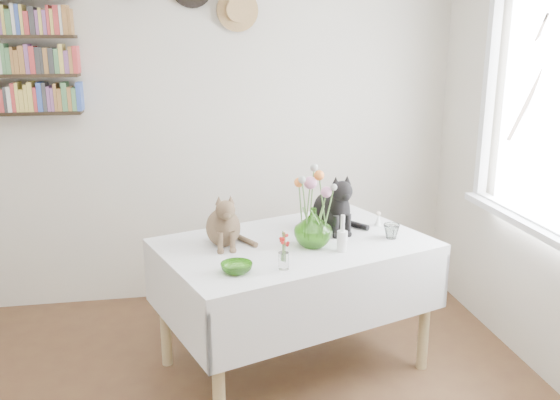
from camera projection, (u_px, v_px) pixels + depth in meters
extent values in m
cube|color=beige|center=(175.00, 129.00, 4.17)|extent=(4.04, 0.04, 2.54)
cube|color=white|center=(549.00, 230.00, 3.20)|extent=(0.06, 1.52, 0.06)
cube|color=white|center=(491.00, 99.00, 3.73)|extent=(0.06, 0.06, 1.20)
cube|color=white|center=(544.00, 230.00, 3.20)|extent=(0.12, 1.50, 0.04)
cube|color=white|center=(295.00, 247.00, 3.31)|extent=(1.68, 1.36, 0.06)
cylinder|color=tan|center=(218.00, 372.00, 2.78)|extent=(0.06, 0.06, 0.71)
cylinder|color=tan|center=(425.00, 312.00, 3.39)|extent=(0.06, 0.06, 0.71)
cylinder|color=tan|center=(165.00, 309.00, 3.43)|extent=(0.06, 0.06, 0.71)
cylinder|color=tan|center=(346.00, 268.00, 4.04)|extent=(0.06, 0.06, 0.71)
imported|color=#66B637|center=(313.00, 227.00, 3.20)|extent=(0.28, 0.28, 0.22)
imported|color=#66B637|center=(237.00, 268.00, 2.86)|extent=(0.21, 0.21, 0.05)
imported|color=white|center=(391.00, 231.00, 3.34)|extent=(0.11, 0.11, 0.09)
cylinder|color=white|center=(342.00, 241.00, 3.14)|extent=(0.06, 0.06, 0.11)
cylinder|color=white|center=(343.00, 223.00, 3.12)|extent=(0.02, 0.02, 0.09)
cylinder|color=white|center=(284.00, 261.00, 2.90)|extent=(0.05, 0.05, 0.09)
cone|color=white|center=(378.00, 220.00, 3.58)|extent=(0.05, 0.05, 0.07)
sphere|color=beige|center=(378.00, 214.00, 3.57)|extent=(0.03, 0.03, 0.03)
cylinder|color=#4C7233|center=(307.00, 211.00, 3.18)|extent=(0.01, 0.01, 0.30)
sphere|color=#CB7DA8|center=(308.00, 184.00, 3.14)|extent=(0.07, 0.07, 0.07)
cylinder|color=#4C7233|center=(321.00, 215.00, 3.17)|extent=(0.01, 0.01, 0.26)
sphere|color=#CB7DA8|center=(322.00, 192.00, 3.14)|extent=(0.06, 0.06, 0.06)
cylinder|color=#4C7233|center=(323.00, 205.00, 3.21)|extent=(0.01, 0.01, 0.34)
sphere|color=orange|center=(323.00, 175.00, 3.17)|extent=(0.06, 0.06, 0.06)
cylinder|color=#4C7233|center=(301.00, 209.00, 3.20)|extent=(0.01, 0.01, 0.31)
sphere|color=orange|center=(301.00, 181.00, 3.16)|extent=(0.05, 0.05, 0.05)
cylinder|color=#4C7233|center=(311.00, 202.00, 3.22)|extent=(0.01, 0.01, 0.37)
sphere|color=#999E93|center=(312.00, 169.00, 3.17)|extent=(0.04, 0.04, 0.04)
cylinder|color=#4C7233|center=(305.00, 210.00, 3.14)|extent=(0.01, 0.01, 0.33)
sphere|color=#999E93|center=(306.00, 180.00, 3.09)|extent=(0.04, 0.04, 0.04)
cylinder|color=#4C7233|center=(328.00, 213.00, 3.15)|extent=(0.01, 0.01, 0.29)
sphere|color=#999E93|center=(328.00, 187.00, 3.11)|extent=(0.04, 0.04, 0.04)
cube|color=black|center=(2.00, 113.00, 3.84)|extent=(1.00, 0.16, 0.02)
cylinder|color=#B1804E|center=(237.00, 10.00, 3.97)|extent=(0.28, 0.02, 0.28)
cylinder|color=#B1804E|center=(238.00, 10.00, 3.93)|extent=(0.16, 0.08, 0.16)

